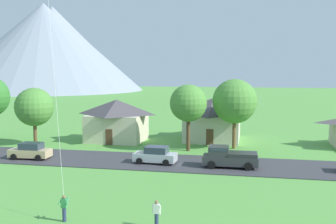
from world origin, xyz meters
The scene contains 12 objects.
road_strip centered at (0.00, 27.96, 0.04)m, with size 160.00×7.57×0.08m, color #38383D.
mountain_central_ridge centered at (-85.30, 167.48, 19.37)m, with size 77.17×77.17×38.75m, color gray.
mountain_far_east_ridge centered at (-82.18, 153.42, 18.96)m, with size 85.92×85.92×37.92m, color gray.
house_leftmost centered at (2.08, 42.29, 2.89)m, with size 7.58×8.58×5.57m.
house_right_center centered at (-10.20, 38.90, 2.82)m, with size 7.62×6.62×5.45m.
tree_left_of_center centered at (-19.16, 33.98, 4.75)m, with size 4.74×4.74×7.13m.
tree_center centered at (-0.03, 34.35, 5.51)m, with size 4.28×4.28×7.68m.
tree_right_of_center centered at (5.12, 36.71, 5.63)m, with size 5.25×5.25×8.27m.
parked_car_tan_west_end centered at (-15.54, 26.64, 0.87)m, with size 4.27×2.22×1.68m.
parked_car_silver_mid_west centered at (-2.23, 27.29, 0.87)m, with size 4.28×2.24×1.68m.
pickup_truck_charcoal_west_side centered at (5.03, 27.05, 1.06)m, with size 5.22×2.37×1.99m.
watcher_person centered at (1.59, 11.40, 0.88)m, with size 0.56×0.24×1.68m.
Camera 1 is at (6.92, -11.21, 9.44)m, focal length 43.19 mm.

